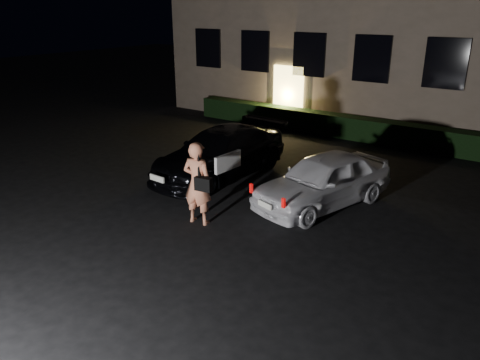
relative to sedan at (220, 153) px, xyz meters
The scene contains 5 objects.
ground 4.69m from the sedan, 64.95° to the right, with size 80.00×80.00×0.00m, color black.
hedge 6.60m from the sedan, 72.68° to the left, with size 15.00×0.70×0.85m, color black.
sedan is the anchor object (origin of this frame).
hatch 3.54m from the sedan, ahead, with size 2.70×4.30×1.36m.
man 3.37m from the sedan, 61.30° to the right, with size 0.88×0.58×2.00m.
Camera 1 is at (6.28, -6.43, 4.88)m, focal length 35.00 mm.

